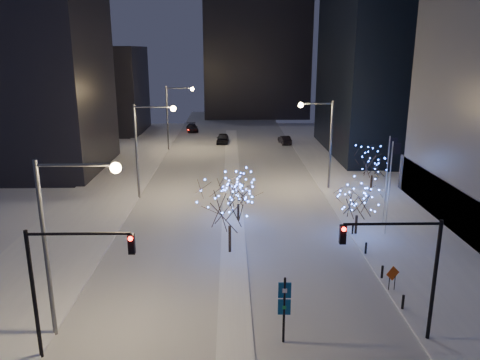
{
  "coord_description": "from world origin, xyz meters",
  "views": [
    {
      "loc": [
        -0.19,
        -21.03,
        15.27
      ],
      "look_at": [
        0.59,
        15.97,
        5.0
      ],
      "focal_mm": 35.0,
      "sensor_mm": 36.0,
      "label": 1
    }
  ],
  "objects_px": {
    "car_mid": "(285,140)",
    "street_lamp_w_mid": "(146,138)",
    "wayfinding_sign": "(284,303)",
    "holiday_tree_median_near": "(230,203)",
    "traffic_signal_west": "(63,273)",
    "holiday_tree_median_far": "(238,191)",
    "car_near": "(223,139)",
    "car_far": "(192,128)",
    "street_lamp_w_near": "(63,225)",
    "street_lamp_w_far": "(174,109)",
    "traffic_signal_east": "(407,261)",
    "construction_sign": "(393,276)",
    "holiday_tree_plaza_far": "(373,163)",
    "holiday_tree_plaza_near": "(358,200)"
  },
  "relations": [
    {
      "from": "holiday_tree_median_near",
      "to": "holiday_tree_median_far",
      "type": "bearing_deg",
      "value": 83.72
    },
    {
      "from": "car_mid",
      "to": "wayfinding_sign",
      "type": "height_order",
      "value": "wayfinding_sign"
    },
    {
      "from": "car_near",
      "to": "construction_sign",
      "type": "height_order",
      "value": "construction_sign"
    },
    {
      "from": "street_lamp_w_near",
      "to": "car_near",
      "type": "distance_m",
      "value": 56.19
    },
    {
      "from": "holiday_tree_plaza_near",
      "to": "holiday_tree_plaza_far",
      "type": "relative_size",
      "value": 0.92
    },
    {
      "from": "holiday_tree_median_far",
      "to": "wayfinding_sign",
      "type": "distance_m",
      "value": 18.77
    },
    {
      "from": "car_far",
      "to": "wayfinding_sign",
      "type": "relative_size",
      "value": 1.32
    },
    {
      "from": "holiday_tree_median_far",
      "to": "holiday_tree_plaza_far",
      "type": "relative_size",
      "value": 0.83
    },
    {
      "from": "holiday_tree_plaza_near",
      "to": "wayfinding_sign",
      "type": "height_order",
      "value": "holiday_tree_plaza_near"
    },
    {
      "from": "traffic_signal_east",
      "to": "car_mid",
      "type": "distance_m",
      "value": 55.88
    },
    {
      "from": "holiday_tree_median_far",
      "to": "construction_sign",
      "type": "distance_m",
      "value": 16.63
    },
    {
      "from": "holiday_tree_plaza_far",
      "to": "street_lamp_w_near",
      "type": "bearing_deg",
      "value": -132.67
    },
    {
      "from": "car_mid",
      "to": "street_lamp_w_mid",
      "type": "bearing_deg",
      "value": 51.48
    },
    {
      "from": "car_near",
      "to": "holiday_tree_plaza_near",
      "type": "xyz_separation_m",
      "value": [
        12.0,
        -41.29,
        2.32
      ]
    },
    {
      "from": "traffic_signal_west",
      "to": "wayfinding_sign",
      "type": "xyz_separation_m",
      "value": [
        11.06,
        1.0,
        -2.4
      ]
    },
    {
      "from": "street_lamp_w_near",
      "to": "holiday_tree_median_far",
      "type": "height_order",
      "value": "street_lamp_w_near"
    },
    {
      "from": "traffic_signal_west",
      "to": "car_far",
      "type": "bearing_deg",
      "value": 89.32
    },
    {
      "from": "street_lamp_w_near",
      "to": "car_far",
      "type": "bearing_deg",
      "value": 88.87
    },
    {
      "from": "traffic_signal_east",
      "to": "holiday_tree_plaza_near",
      "type": "bearing_deg",
      "value": 84.11
    },
    {
      "from": "holiday_tree_median_near",
      "to": "street_lamp_w_mid",
      "type": "bearing_deg",
      "value": 120.98
    },
    {
      "from": "street_lamp_w_mid",
      "to": "wayfinding_sign",
      "type": "relative_size",
      "value": 2.6
    },
    {
      "from": "traffic_signal_west",
      "to": "holiday_tree_median_far",
      "type": "distance_m",
      "value": 21.66
    },
    {
      "from": "traffic_signal_east",
      "to": "car_mid",
      "type": "height_order",
      "value": "traffic_signal_east"
    },
    {
      "from": "traffic_signal_west",
      "to": "car_far",
      "type": "relative_size",
      "value": 1.38
    },
    {
      "from": "holiday_tree_median_far",
      "to": "car_near",
      "type": "bearing_deg",
      "value": 93.03
    },
    {
      "from": "car_mid",
      "to": "car_far",
      "type": "relative_size",
      "value": 0.84
    },
    {
      "from": "car_mid",
      "to": "car_near",
      "type": "bearing_deg",
      "value": -11.12
    },
    {
      "from": "street_lamp_w_far",
      "to": "wayfinding_sign",
      "type": "relative_size",
      "value": 2.6
    },
    {
      "from": "street_lamp_w_near",
      "to": "holiday_tree_median_far",
      "type": "xyz_separation_m",
      "value": [
        9.44,
        17.64,
        -3.6
      ]
    },
    {
      "from": "street_lamp_w_far",
      "to": "holiday_tree_plaza_near",
      "type": "height_order",
      "value": "street_lamp_w_far"
    },
    {
      "from": "construction_sign",
      "to": "traffic_signal_east",
      "type": "bearing_deg",
      "value": -125.24
    },
    {
      "from": "car_near",
      "to": "car_far",
      "type": "distance_m",
      "value": 13.59
    },
    {
      "from": "car_far",
      "to": "holiday_tree_median_near",
      "type": "distance_m",
      "value": 57.54
    },
    {
      "from": "traffic_signal_west",
      "to": "holiday_tree_median_near",
      "type": "relative_size",
      "value": 1.09
    },
    {
      "from": "holiday_tree_plaza_near",
      "to": "wayfinding_sign",
      "type": "bearing_deg",
      "value": -117.53
    },
    {
      "from": "traffic_signal_east",
      "to": "car_near",
      "type": "xyz_separation_m",
      "value": [
        -10.44,
        56.41,
        -3.93
      ]
    },
    {
      "from": "wayfinding_sign",
      "to": "street_lamp_w_mid",
      "type": "bearing_deg",
      "value": 117.23
    },
    {
      "from": "traffic_signal_west",
      "to": "car_far",
      "type": "xyz_separation_m",
      "value": [
        0.83,
        69.55,
        -4.03
      ]
    },
    {
      "from": "car_mid",
      "to": "construction_sign",
      "type": "distance_m",
      "value": 50.43
    },
    {
      "from": "holiday_tree_median_near",
      "to": "wayfinding_sign",
      "type": "distance_m",
      "value": 12.07
    },
    {
      "from": "car_mid",
      "to": "holiday_tree_median_far",
      "type": "xyz_separation_m",
      "value": [
        -8.5,
        -37.08,
        2.2
      ]
    },
    {
      "from": "holiday_tree_plaza_far",
      "to": "construction_sign",
      "type": "height_order",
      "value": "holiday_tree_plaza_far"
    },
    {
      "from": "street_lamp_w_near",
      "to": "car_near",
      "type": "bearing_deg",
      "value": 82.35
    },
    {
      "from": "car_mid",
      "to": "construction_sign",
      "type": "height_order",
      "value": "construction_sign"
    },
    {
      "from": "street_lamp_w_near",
      "to": "traffic_signal_west",
      "type": "relative_size",
      "value": 1.43
    },
    {
      "from": "traffic_signal_west",
      "to": "holiday_tree_plaza_far",
      "type": "relative_size",
      "value": 1.38
    },
    {
      "from": "holiday_tree_median_near",
      "to": "holiday_tree_plaza_near",
      "type": "relative_size",
      "value": 1.38
    },
    {
      "from": "holiday_tree_plaza_near",
      "to": "holiday_tree_median_far",
      "type": "bearing_deg",
      "value": 160.59
    },
    {
      "from": "street_lamp_w_mid",
      "to": "holiday_tree_median_near",
      "type": "relative_size",
      "value": 1.55
    },
    {
      "from": "car_near",
      "to": "holiday_tree_plaza_near",
      "type": "height_order",
      "value": "holiday_tree_plaza_near"
    }
  ]
}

